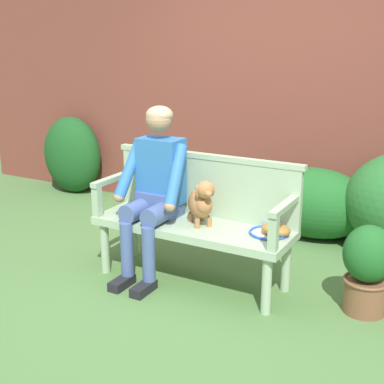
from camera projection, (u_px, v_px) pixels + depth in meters
name	position (u px, v px, depth m)	size (l,w,h in m)	color
ground_plane	(192.00, 281.00, 4.19)	(40.00, 40.00, 0.00)	#4C753D
brick_garden_fence	(279.00, 108.00, 5.39)	(8.00, 0.30, 2.30)	brown
hedge_bush_far_right	(72.00, 155.00, 6.47)	(0.78, 0.51, 0.93)	#194C1E
hedge_bush_mid_left	(313.00, 203.00, 5.04)	(1.12, 0.69, 0.67)	#1E5B23
garden_bench	(192.00, 231.00, 4.07)	(1.55, 0.52, 0.48)	#9EB793
bench_backrest	(206.00, 184.00, 4.17)	(1.59, 0.06, 0.50)	#9EB793
bench_armrest_left_end	(107.00, 188.00, 4.26)	(0.06, 0.52, 0.28)	#9EB793
bench_armrest_right_end	(281.00, 217.00, 3.58)	(0.06, 0.52, 0.28)	#9EB793
person_seated	(155.00, 185.00, 4.11)	(0.56, 0.66, 1.35)	black
dog_on_bench	(201.00, 202.00, 3.96)	(0.33, 0.32, 0.37)	#AD7042
tennis_racket	(270.00, 231.00, 3.85)	(0.30, 0.57, 0.03)	blue
baseball_glove	(276.00, 230.00, 3.79)	(0.22, 0.17, 0.09)	#9E6B2D
potted_plant	(368.00, 267.00, 3.62)	(0.35, 0.35, 0.63)	brown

